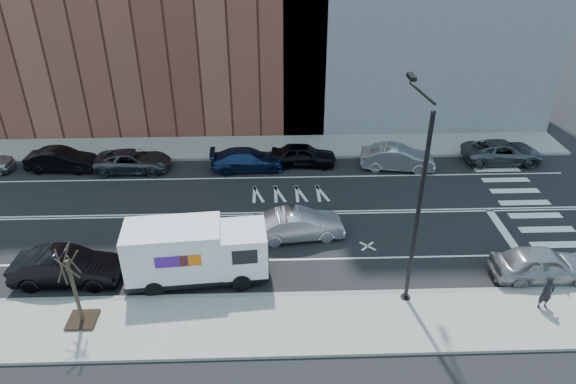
{
  "coord_description": "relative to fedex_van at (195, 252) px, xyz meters",
  "views": [
    {
      "loc": [
        1.16,
        -24.7,
        15.78
      ],
      "look_at": [
        1.98,
        0.02,
        1.4
      ],
      "focal_mm": 32.0,
      "sensor_mm": 36.0,
      "label": 1
    }
  ],
  "objects": [
    {
      "name": "street_tree",
      "position": [
        -4.52,
        -2.8,
        -0.11
      ],
      "size": [
        1.2,
        1.2,
        3.75
      ],
      "color": "black",
      "rests_on": "ground"
    },
    {
      "name": "curb_far",
      "position": [
        2.48,
        12.6,
        -1.48
      ],
      "size": [
        44.0,
        0.25,
        0.17
      ],
      "primitive_type": "cube",
      "color": "gray",
      "rests_on": "ground"
    },
    {
      "name": "fedex_van",
      "position": [
        0.0,
        0.0,
        0.0
      ],
      "size": [
        6.69,
        2.77,
        2.98
      ],
      "rotation": [
        0.0,
        0.0,
        0.08
      ],
      "color": "black",
      "rests_on": "ground"
    },
    {
      "name": "far_parked_d",
      "position": [
        1.99,
        11.15,
        -0.86
      ],
      "size": [
        4.97,
        2.25,
        1.41
      ],
      "primitive_type": "imported",
      "rotation": [
        0.0,
        0.0,
        1.63
      ],
      "color": "navy",
      "rests_on": "ground"
    },
    {
      "name": "streetlight",
      "position": [
        9.48,
        -1.31,
        3.51
      ],
      "size": [
        0.44,
        4.02,
        9.34
      ],
      "color": "black",
      "rests_on": "ground"
    },
    {
      "name": "ground",
      "position": [
        2.48,
        5.6,
        -1.57
      ],
      "size": [
        120.0,
        120.0,
        0.0
      ],
      "primitive_type": "plane",
      "color": "black",
      "rests_on": "ground"
    },
    {
      "name": "sidewalk_near",
      "position": [
        2.48,
        -3.2,
        -1.49
      ],
      "size": [
        44.0,
        3.6,
        0.15
      ],
      "primitive_type": "cube",
      "color": "gray",
      "rests_on": "ground"
    },
    {
      "name": "driving_sedan",
      "position": [
        4.97,
        3.27,
        -0.8
      ],
      "size": [
        4.83,
        2.16,
        1.54
      ],
      "primitive_type": "imported",
      "rotation": [
        0.0,
        0.0,
        1.69
      ],
      "color": "silver",
      "rests_on": "ground"
    },
    {
      "name": "far_parked_f",
      "position": [
        11.84,
        10.91,
        -0.78
      ],
      "size": [
        4.96,
        2.31,
        1.57
      ],
      "primitive_type": "imported",
      "rotation": [
        0.0,
        0.0,
        1.43
      ],
      "color": "#A7A7AC",
      "rests_on": "ground"
    },
    {
      "name": "far_parked_b",
      "position": [
        -10.22,
        11.44,
        -0.83
      ],
      "size": [
        4.54,
        1.82,
        1.47
      ],
      "primitive_type": "imported",
      "rotation": [
        0.0,
        0.0,
        1.51
      ],
      "color": "black",
      "rests_on": "ground"
    },
    {
      "name": "near_parked_front",
      "position": [
        16.17,
        -0.49,
        -0.76
      ],
      "size": [
        4.72,
        1.91,
        1.61
      ],
      "primitive_type": "imported",
      "rotation": [
        0.0,
        0.0,
        1.57
      ],
      "color": "#9F9EA3",
      "rests_on": "ground"
    },
    {
      "name": "road_markings",
      "position": [
        2.48,
        5.6,
        -1.56
      ],
      "size": [
        40.0,
        8.6,
        0.01
      ],
      "primitive_type": null,
      "color": "white",
      "rests_on": "ground"
    },
    {
      "name": "near_parked_rear_a",
      "position": [
        -6.0,
        -0.01,
        -0.75
      ],
      "size": [
        5.01,
        1.85,
        1.64
      ],
      "primitive_type": "imported",
      "rotation": [
        0.0,
        0.0,
        1.55
      ],
      "color": "black",
      "rests_on": "ground"
    },
    {
      "name": "far_parked_g",
      "position": [
        19.16,
        11.66,
        -0.83
      ],
      "size": [
        5.29,
        2.47,
        1.46
      ],
      "primitive_type": "imported",
      "rotation": [
        0.0,
        0.0,
        1.56
      ],
      "color": "#4C5054",
      "rests_on": "ground"
    },
    {
      "name": "pedestrian",
      "position": [
        15.32,
        -2.63,
        -0.57
      ],
      "size": [
        0.68,
        0.51,
        1.7
      ],
      "primitive_type": "imported",
      "rotation": [
        0.0,
        0.0,
        0.19
      ],
      "color": "black",
      "rests_on": "sidewalk_near"
    },
    {
      "name": "far_parked_c",
      "position": [
        -5.52,
        11.24,
        -0.89
      ],
      "size": [
        4.91,
        2.29,
        1.36
      ],
      "primitive_type": "imported",
      "rotation": [
        0.0,
        0.0,
        1.56
      ],
      "color": "#414247",
      "rests_on": "ground"
    },
    {
      "name": "sidewalk_far",
      "position": [
        2.48,
        14.4,
        -1.49
      ],
      "size": [
        44.0,
        3.6,
        0.15
      ],
      "primitive_type": "cube",
      "color": "gray",
      "rests_on": "ground"
    },
    {
      "name": "crosswalk",
      "position": [
        18.48,
        5.6,
        -1.56
      ],
      "size": [
        3.0,
        14.0,
        0.01
      ],
      "primitive_type": null,
      "color": "white",
      "rests_on": "ground"
    },
    {
      "name": "curb_near",
      "position": [
        2.48,
        -1.4,
        -1.48
      ],
      "size": [
        44.0,
        0.25,
        0.17
      ],
      "primitive_type": "cube",
      "color": "gray",
      "rests_on": "ground"
    },
    {
      "name": "far_parked_e",
      "position": [
        5.68,
        11.64,
        -0.83
      ],
      "size": [
        4.44,
        2.03,
        1.48
      ],
      "primitive_type": "imported",
      "rotation": [
        0.0,
        0.0,
        1.5
      ],
      "color": "black",
      "rests_on": "ground"
    }
  ]
}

